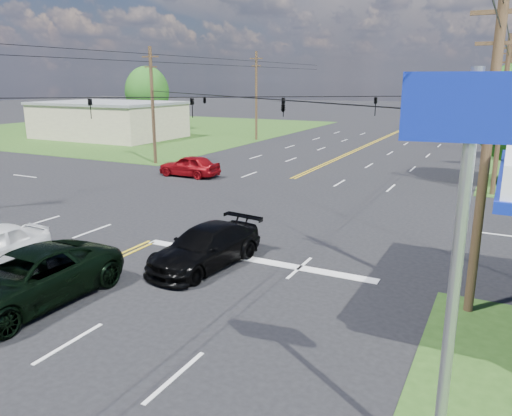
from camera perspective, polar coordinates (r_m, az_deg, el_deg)
The scene contains 16 objects.
ground at distance 28.90m, azimuth -1.95°, elevation 0.59°, with size 280.00×280.00×0.00m, color black.
grass_nw at distance 74.85m, azimuth -13.93°, elevation 8.79°, with size 46.00×48.00×0.03m, color #254716.
stop_bar at distance 19.89m, azimuth -0.37°, elevation -5.95°, with size 10.00×0.50×0.02m, color silver.
retail_nw at distance 63.93m, azimuth -16.44°, elevation 9.51°, with size 16.00×11.00×4.00m, color tan.
pole_se at distance 15.72m, azimuth 24.81°, elevation 5.72°, with size 1.60×0.28×9.50m.
pole_nw at distance 42.83m, azimuth -11.73°, elevation 11.51°, with size 1.60×0.28×9.50m.
pole_ne at distance 33.64m, azimuth 26.26°, elevation 9.59°, with size 1.60×0.28×9.50m.
pole_left_far at distance 58.91m, azimuth 0.03°, elevation 12.80°, with size 1.60×0.28×10.00m.
pole_right_far at distance 52.61m, azimuth 26.75°, elevation 11.08°, with size 1.60×0.28×10.00m.
span_wire_signals at distance 28.06m, azimuth -2.06°, elevation 12.56°, with size 26.00×18.00×1.13m.
power_lines at distance 26.36m, azimuth -4.32°, elevation 18.06°, with size 26.04×100.00×0.64m.
tree_far_l at distance 72.63m, azimuth -12.33°, elevation 12.83°, with size 6.08×6.08×8.72m.
pickup_dkgreen at distance 17.39m, azimuth -24.67°, elevation -7.40°, with size 2.86×6.20×1.72m, color black.
suv_black at distance 19.13m, azimuth -5.80°, elevation -4.44°, with size 2.15×5.28×1.53m, color black.
sedan_red at distance 37.01m, azimuth -7.62°, elevation 4.81°, with size 1.86×4.61×1.57m, color maroon.
polesign_se at distance 8.40m, azimuth 22.93°, elevation 3.55°, with size 2.11×0.52×7.15m.
Camera 1 is at (13.51, -12.58, 6.97)m, focal length 35.00 mm.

